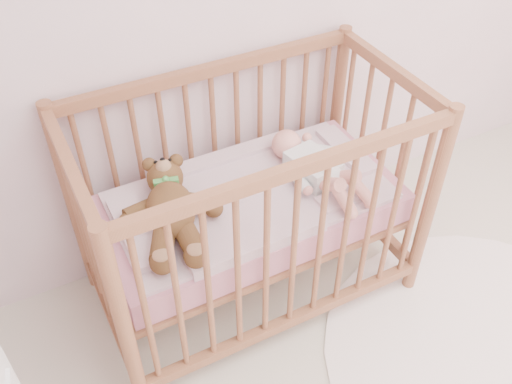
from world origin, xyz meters
TOP-DOWN VIEW (x-y plane):
  - crib at (-0.43, 1.60)m, footprint 1.36×0.76m
  - mattress at (-0.43, 1.60)m, footprint 1.22×0.62m
  - blanket at (-0.43, 1.60)m, footprint 1.10×0.58m
  - baby at (-0.15, 1.58)m, footprint 0.37×0.62m
  - teddy_bear at (-0.78, 1.58)m, footprint 0.54×0.67m
  - rug at (0.28, 0.77)m, footprint 1.42×1.42m

SIDE VIEW (x-z plane):
  - rug at x=0.28m, z-range 0.00..0.01m
  - mattress at x=-0.43m, z-range 0.42..0.55m
  - crib at x=-0.43m, z-range 0.00..1.00m
  - blanket at x=-0.43m, z-range 0.53..0.59m
  - baby at x=-0.15m, z-range 0.57..0.70m
  - teddy_bear at x=-0.78m, z-range 0.56..0.73m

